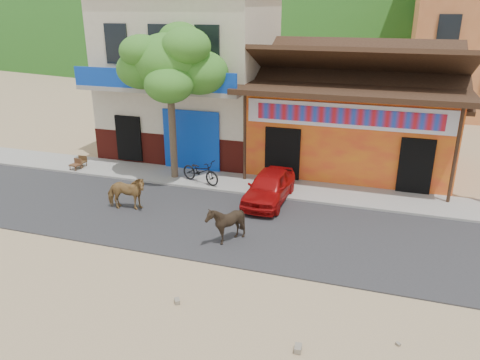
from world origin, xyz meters
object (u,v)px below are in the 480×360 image
Objects in this scene: cow_dark at (226,224)px; cafe_chair_right at (80,157)px; red_car at (269,187)px; cow_tan at (126,193)px; tree at (171,104)px; cafe_chair_left at (75,160)px; scooter at (201,171)px.

cow_dark is 1.44× the size of cafe_chair_right.
red_car is (0.46, 3.38, -0.04)m from cow_dark.
cow_tan is 1.70× the size of cafe_chair_right.
red_car is 3.93× the size of cafe_chair_right.
tree is 4.14m from cow_tan.
tree reaches higher than red_car.
cafe_chair_left is at bearing -91.82° from cafe_chair_right.
cow_dark is (3.80, -4.51, -2.47)m from tree.
scooter is 2.13× the size of cafe_chair_left.
cafe_chair_left is (-8.66, 0.63, -0.07)m from red_car.
cafe_chair_left is (-8.20, 4.01, -0.11)m from cow_dark.
red_car is at bearing -76.23° from cow_tan.
cow_dark reaches higher than cow_tan.
scooter is at bearing 11.79° from cafe_chair_left.
scooter is 5.67m from cafe_chair_left.
cow_dark is at bearing -118.54° from cow_tan.
tree is at bearing 167.06° from red_car.
cafe_chair_left is at bearing 177.77° from red_car.
tree is 7.07× the size of cafe_chair_right.
cafe_chair_right is at bearing 106.83° from scooter.
cafe_chair_left is (-4.14, 2.81, -0.11)m from cow_tan.
scooter is at bearing -161.57° from cow_dark.
cow_dark is 9.12m from cafe_chair_left.
cow_dark is 0.68× the size of scooter.
red_car reaches higher than scooter.
cow_tan is 1.71× the size of cafe_chair_left.
cow_dark is at bearing -49.93° from tree.
cow_tan is 4.23m from cow_dark.
cafe_chair_right is at bearing -130.83° from cow_dark.
cow_dark is (4.05, -1.21, 0.00)m from cow_tan.
tree is 7.12× the size of cafe_chair_left.
tree is at bearing -16.43° from cow_tan.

